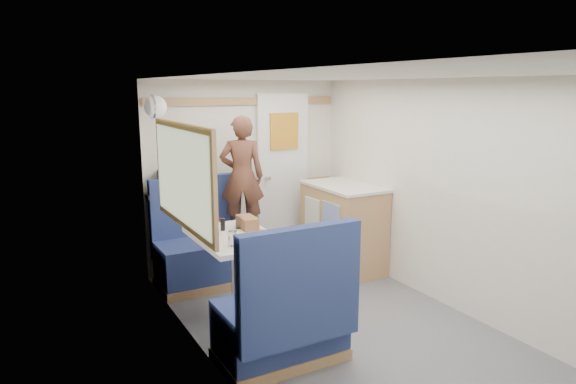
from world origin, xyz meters
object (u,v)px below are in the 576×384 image
orange_fruit (262,233)px  wine_glass (216,220)px  pepper_grinder (223,224)px  tumbler_left (232,238)px  bench_far (202,254)px  bread_loaf (247,223)px  beer_glass (254,223)px  tray (268,239)px  person (242,176)px  bench_near (284,323)px  tumbler_mid (208,222)px  cheese_block (243,237)px  tumbler_right (239,222)px  dinette_table (235,253)px  galley_counter (343,227)px  dome_light (155,107)px  duffel_bag (182,180)px

orange_fruit → wine_glass: bearing=129.1°
pepper_grinder → tumbler_left: bearing=-102.1°
bench_far → bread_loaf: size_ratio=4.33×
beer_glass → tray: bearing=-97.3°
person → beer_glass: 0.80m
bench_near → bread_loaf: 1.13m
tray → beer_glass: (0.05, 0.37, 0.04)m
bench_far → tumbler_mid: bench_far is taller
orange_fruit → cheese_block: (-0.14, 0.06, -0.02)m
tumbler_mid → tumbler_right: tumbler_mid is taller
tray → bread_loaf: (0.00, 0.40, 0.04)m
dinette_table → tumbler_mid: tumbler_mid is taller
galley_counter → cheese_block: size_ratio=9.37×
bench_near → beer_glass: (0.23, 0.98, 0.47)m
bench_near → wine_glass: 1.11m
bench_near → bread_loaf: bearing=79.9°
dinette_table → tray: tray is taller
cheese_block → tumbler_mid: 0.53m
bread_loaf → orange_fruit: bearing=-96.5°
galley_counter → tumbler_left: galley_counter is taller
bench_near → beer_glass: size_ratio=10.59×
galley_counter → pepper_grinder: galley_counter is taller
dinette_table → person: 1.06m
galley_counter → orange_fruit: galley_counter is taller
bench_far → pepper_grinder: bench_far is taller
beer_glass → dinette_table: bearing=-152.0°
cheese_block → tumbler_left: tumbler_left is taller
galley_counter → bench_far: bearing=167.9°
dome_light → galley_counter: size_ratio=0.22×
bench_near → tumbler_left: 0.78m
person → cheese_block: (-0.44, -1.02, -0.30)m
bench_near → person: size_ratio=0.87×
dinette_table → bench_far: 0.90m
bench_far → beer_glass: bearing=-73.2°
tumbler_left → bread_loaf: tumbler_left is taller
dome_light → tumbler_right: dome_light is taller
orange_fruit → beer_glass: 0.37m
dome_light → tumbler_mid: size_ratio=1.83×
dinette_table → bread_loaf: bread_loaf is taller
galley_counter → orange_fruit: bearing=-149.4°
tumbler_right → bread_loaf: size_ratio=0.42×
tray → cheese_block: (-0.19, 0.06, 0.03)m
bench_far → dinette_table: bearing=-90.0°
dome_light → pepper_grinder: 1.23m
wine_glass → galley_counter: bearing=16.0°
bench_far → bread_loaf: bearing=-75.9°
tray → cheese_block: size_ratio=3.17×
galley_counter → bread_loaf: size_ratio=3.79×
tumbler_mid → orange_fruit: bearing=-66.2°
duffel_bag → tumbler_right: (0.20, -0.94, -0.24)m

